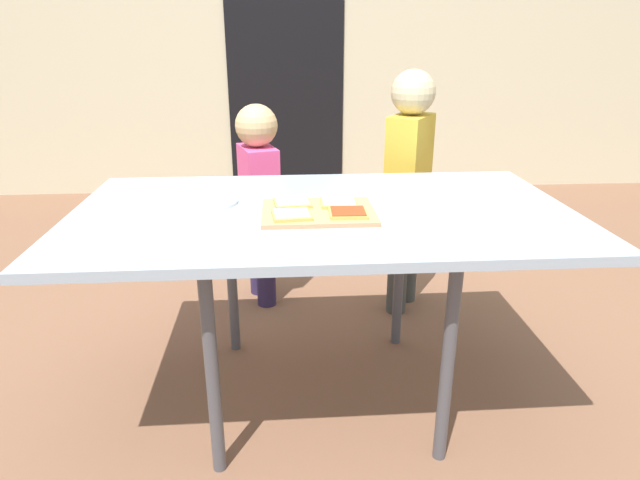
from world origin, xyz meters
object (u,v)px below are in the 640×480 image
at_px(pizza_slice_far_left, 292,203).
at_px(pizza_slice_near_right, 348,213).
at_px(plate_white_left, 206,202).
at_px(child_right, 408,175).
at_px(cutting_board, 318,212).
at_px(pizza_slice_near_left, 292,215).
at_px(dining_table, 323,223).
at_px(pizza_slice_far_right, 339,203).
at_px(child_left, 259,190).

bearing_deg(pizza_slice_far_left, pizza_slice_near_right, -35.15).
relative_size(plate_white_left, child_right, 0.19).
bearing_deg(child_right, plate_white_left, -144.26).
distance_m(pizza_slice_far_left, plate_white_left, 0.29).
relative_size(cutting_board, pizza_slice_near_left, 2.81).
xyz_separation_m(dining_table, pizza_slice_near_right, (0.07, -0.11, 0.07)).
height_order(pizza_slice_near_right, pizza_slice_far_right, same).
bearing_deg(cutting_board, child_left, 104.34).
distance_m(pizza_slice_near_right, plate_white_left, 0.49).
xyz_separation_m(cutting_board, pizza_slice_near_right, (0.09, -0.05, 0.01)).
height_order(dining_table, cutting_board, cutting_board).
bearing_deg(cutting_board, pizza_slice_far_right, 37.13).
bearing_deg(pizza_slice_far_left, pizza_slice_far_right, -4.24).
distance_m(cutting_board, pizza_slice_near_right, 0.10).
distance_m(dining_table, child_right, 0.80).
relative_size(pizza_slice_near_right, plate_white_left, 0.55).
relative_size(cutting_board, pizza_slice_far_left, 2.80).
bearing_deg(pizza_slice_far_right, cutting_board, -142.87).
xyz_separation_m(dining_table, pizza_slice_far_left, (-0.10, 0.01, 0.07)).
xyz_separation_m(dining_table, child_left, (-0.23, 0.79, -0.11)).
bearing_deg(plate_white_left, pizza_slice_far_right, -11.58).
xyz_separation_m(pizza_slice_far_right, plate_white_left, (-0.43, 0.09, -0.02)).
height_order(dining_table, child_right, child_right).
height_order(pizza_slice_far_left, plate_white_left, pizza_slice_far_left).
bearing_deg(child_right, cutting_board, -121.84).
bearing_deg(cutting_board, pizza_slice_near_right, -31.70).
bearing_deg(child_left, dining_table, -73.51).
xyz_separation_m(pizza_slice_near_right, plate_white_left, (-0.45, 0.19, -0.02)).
height_order(pizza_slice_near_left, plate_white_left, pizza_slice_near_left).
xyz_separation_m(dining_table, child_right, (0.43, 0.67, -0.02)).
distance_m(pizza_slice_far_right, child_right, 0.78).
bearing_deg(cutting_board, child_right, 58.16).
bearing_deg(pizza_slice_near_left, cutting_board, 35.61).
distance_m(pizza_slice_near_left, plate_white_left, 0.34).
xyz_separation_m(cutting_board, child_left, (-0.22, 0.85, -0.16)).
relative_size(pizza_slice_near_left, child_right, 0.11).
xyz_separation_m(pizza_slice_far_right, pizza_slice_near_left, (-0.15, -0.11, 0.00)).
bearing_deg(pizza_slice_near_right, plate_white_left, 156.68).
distance_m(dining_table, pizza_slice_far_left, 0.12).
height_order(pizza_slice_far_left, child_right, child_right).
height_order(dining_table, pizza_slice_far_left, pizza_slice_far_left).
relative_size(pizza_slice_far_left, pizza_slice_near_right, 1.07).
bearing_deg(pizza_slice_near_right, cutting_board, 148.30).
xyz_separation_m(dining_table, plate_white_left, (-0.38, 0.09, 0.05)).
relative_size(dining_table, child_left, 1.68).
relative_size(cutting_board, child_right, 0.32).
relative_size(pizza_slice_far_left, child_right, 0.11).
xyz_separation_m(cutting_board, pizza_slice_near_left, (-0.08, -0.06, 0.01)).
relative_size(pizza_slice_far_left, child_left, 0.13).
xyz_separation_m(cutting_board, pizza_slice_far_left, (-0.08, 0.06, 0.01)).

